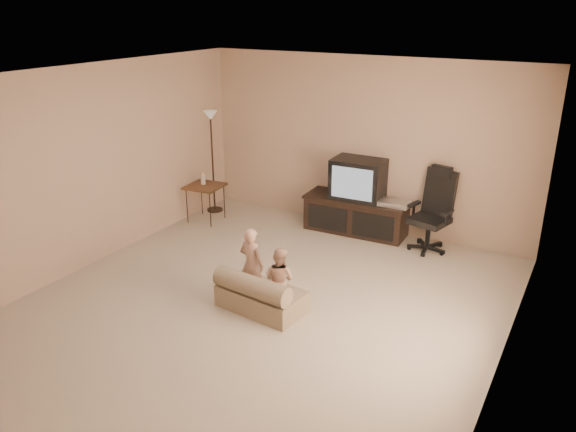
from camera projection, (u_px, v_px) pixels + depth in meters
The scene contains 9 objects.
floor at pixel (264, 304), 6.30m from camera, with size 5.50×5.50×0.00m, color beige.
room_shell at pixel (261, 174), 5.75m from camera, with size 5.50×5.50×5.50m.
tv_stand at pixel (357, 202), 8.13m from camera, with size 1.56×0.63×1.10m.
office_chair at pixel (432, 221), 7.57m from camera, with size 0.63×0.66×1.15m.
side_table at pixel (205, 186), 8.53m from camera, with size 0.56×0.56×0.77m.
floor_lamp at pixel (211, 139), 8.70m from camera, with size 0.25×0.25×1.62m.
child_sofa at pixel (259, 295), 6.11m from camera, with size 0.99×0.62×0.46m.
toddler_left at pixel (252, 264), 6.27m from camera, with size 0.32×0.23×0.87m, color tan.
toddler_right at pixel (279, 279), 6.06m from camera, with size 0.36×0.20×0.74m, color tan.
Camera 1 is at (2.98, -4.66, 3.17)m, focal length 35.00 mm.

